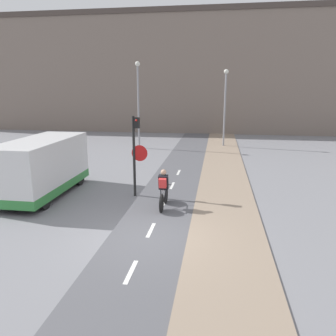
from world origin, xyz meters
The scene contains 9 objects.
ground_plane centered at (0.00, 0.00, 0.00)m, with size 120.00×120.00×0.00m, color gray.
bike_lane centered at (0.00, 0.00, 0.01)m, with size 2.45×60.00×0.02m.
sidewalk_strip centered at (2.42, 0.00, 0.03)m, with size 2.40×60.00×0.05m.
building_row_background centered at (0.00, 26.21, 5.96)m, with size 60.00×5.20×11.89m.
traffic_light_pole centered at (-1.30, 3.87, 2.09)m, with size 0.67×0.25×3.39m.
street_lamp_far centered at (-3.89, 15.04, 3.92)m, with size 0.36×0.36×6.35m.
street_lamp_sidewalk centered at (2.50, 16.78, 3.65)m, with size 0.36×0.36×5.85m.
cyclist_near centered at (0.06, 2.62, 0.72)m, with size 0.46×1.70×1.52m.
van centered at (-5.28, 3.42, 1.19)m, with size 2.02×5.00×2.41m.
Camera 1 is at (2.03, -9.11, 4.51)m, focal length 35.00 mm.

